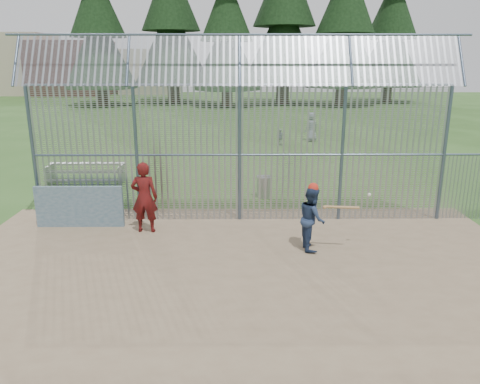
{
  "coord_description": "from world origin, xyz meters",
  "views": [
    {
      "loc": [
        -0.11,
        -9.91,
        4.69
      ],
      "look_at": [
        0.0,
        2.0,
        1.3
      ],
      "focal_mm": 35.0,
      "sensor_mm": 36.0,
      "label": 1
    }
  ],
  "objects_px": {
    "bleacher": "(86,173)",
    "trash_can": "(264,187)",
    "batter": "(312,218)",
    "dugout_wall": "(80,207)",
    "onlooker": "(144,197)"
  },
  "relations": [
    {
      "from": "bleacher",
      "to": "trash_can",
      "type": "bearing_deg",
      "value": -16.35
    },
    {
      "from": "onlooker",
      "to": "trash_can",
      "type": "xyz_separation_m",
      "value": [
        3.52,
        3.44,
        -0.64
      ]
    },
    {
      "from": "batter",
      "to": "bleacher",
      "type": "bearing_deg",
      "value": 46.22
    },
    {
      "from": "batter",
      "to": "trash_can",
      "type": "relative_size",
      "value": 1.98
    },
    {
      "from": "onlooker",
      "to": "trash_can",
      "type": "distance_m",
      "value": 4.96
    },
    {
      "from": "dugout_wall",
      "to": "bleacher",
      "type": "bearing_deg",
      "value": 105.53
    },
    {
      "from": "onlooker",
      "to": "trash_can",
      "type": "relative_size",
      "value": 2.43
    },
    {
      "from": "onlooker",
      "to": "bleacher",
      "type": "xyz_separation_m",
      "value": [
        -3.36,
        5.46,
        -0.61
      ]
    },
    {
      "from": "trash_can",
      "to": "bleacher",
      "type": "xyz_separation_m",
      "value": [
        -6.88,
        2.02,
        0.03
      ]
    },
    {
      "from": "trash_can",
      "to": "dugout_wall",
      "type": "bearing_deg",
      "value": -151.13
    },
    {
      "from": "dugout_wall",
      "to": "trash_can",
      "type": "distance_m",
      "value": 6.26
    },
    {
      "from": "dugout_wall",
      "to": "onlooker",
      "type": "xyz_separation_m",
      "value": [
        1.96,
        -0.42,
        0.4
      ]
    },
    {
      "from": "onlooker",
      "to": "trash_can",
      "type": "bearing_deg",
      "value": -134.16
    },
    {
      "from": "onlooker",
      "to": "bleacher",
      "type": "relative_size",
      "value": 0.66
    },
    {
      "from": "dugout_wall",
      "to": "trash_can",
      "type": "relative_size",
      "value": 3.05
    }
  ]
}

